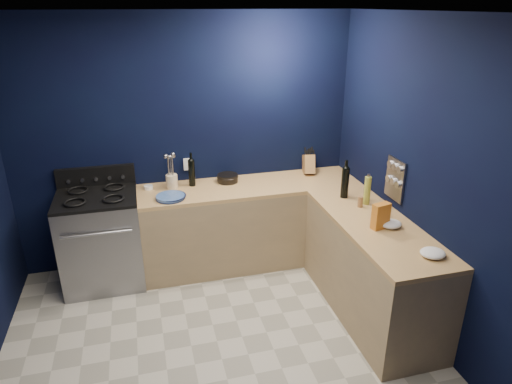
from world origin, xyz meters
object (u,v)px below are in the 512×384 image
object	(u,v)px
gas_range	(102,241)
crouton_bag	(381,216)
plate_stack	(170,197)
utensil_crock	(172,182)
knife_block	(309,164)

from	to	relation	value
gas_range	crouton_bag	xyz separation A→B (m)	(2.35, -1.22, 0.55)
gas_range	plate_stack	distance (m)	0.84
plate_stack	crouton_bag	world-z (taller)	crouton_bag
plate_stack	crouton_bag	distance (m)	1.97
crouton_bag	utensil_crock	bearing A→B (deg)	126.10
knife_block	crouton_bag	bearing A→B (deg)	-74.73
knife_block	utensil_crock	bearing A→B (deg)	-166.10
gas_range	plate_stack	size ratio (longest dim) A/B	3.32
gas_range	utensil_crock	size ratio (longest dim) A/B	6.25
plate_stack	crouton_bag	size ratio (longest dim) A/B	1.24
gas_range	knife_block	distance (m)	2.32
gas_range	knife_block	xyz separation A→B (m)	(2.25, 0.20, 0.54)
crouton_bag	knife_block	bearing A→B (deg)	80.01
gas_range	utensil_crock	bearing A→B (deg)	9.86
gas_range	plate_stack	world-z (taller)	plate_stack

